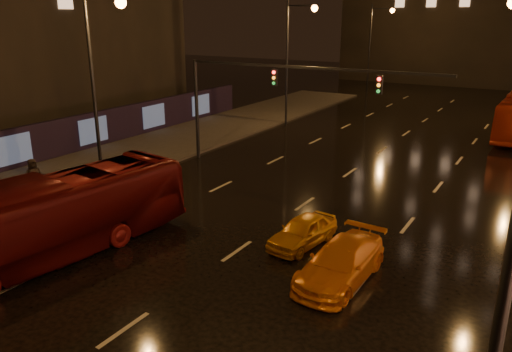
{
  "coord_description": "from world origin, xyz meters",
  "views": [
    {
      "loc": [
        9.8,
        -4.64,
        8.74
      ],
      "look_at": [
        -0.3,
        11.92,
        2.5
      ],
      "focal_mm": 35.0,
      "sensor_mm": 36.0,
      "label": 1
    }
  ],
  "objects_px": {
    "bus_red": "(48,219)",
    "taxi_far": "(341,263)",
    "taxi_near": "(303,231)",
    "pedestrian_c": "(34,176)"
  },
  "relations": [
    {
      "from": "bus_red",
      "to": "taxi_near",
      "type": "bearing_deg",
      "value": 45.52
    },
    {
      "from": "bus_red",
      "to": "taxi_near",
      "type": "xyz_separation_m",
      "value": [
        7.57,
        5.92,
        -0.98
      ]
    },
    {
      "from": "taxi_near",
      "to": "taxi_far",
      "type": "xyz_separation_m",
      "value": [
        2.35,
        -1.83,
        0.07
      ]
    },
    {
      "from": "bus_red",
      "to": "taxi_far",
      "type": "relative_size",
      "value": 2.45
    },
    {
      "from": "taxi_near",
      "to": "pedestrian_c",
      "type": "bearing_deg",
      "value": -164.73
    },
    {
      "from": "pedestrian_c",
      "to": "bus_red",
      "type": "bearing_deg",
      "value": -105.38
    },
    {
      "from": "taxi_near",
      "to": "pedestrian_c",
      "type": "distance_m",
      "value": 14.38
    },
    {
      "from": "bus_red",
      "to": "pedestrian_c",
      "type": "bearing_deg",
      "value": 156.06
    },
    {
      "from": "bus_red",
      "to": "taxi_near",
      "type": "height_order",
      "value": "bus_red"
    },
    {
      "from": "taxi_near",
      "to": "pedestrian_c",
      "type": "relative_size",
      "value": 1.99
    }
  ]
}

